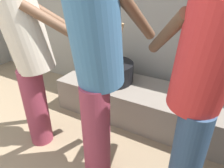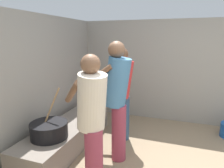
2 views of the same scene
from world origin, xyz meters
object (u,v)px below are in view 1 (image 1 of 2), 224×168
object	(u,v)px
cooking_pot_main	(111,72)
cook_in_red_shirt	(200,87)
cook_in_blue_shirt	(97,62)
cook_in_cream_shirt	(30,53)

from	to	relation	value
cooking_pot_main	cook_in_red_shirt	world-z (taller)	cook_in_red_shirt
cook_in_blue_shirt	cook_in_red_shirt	xyz separation A→B (m)	(0.59, 0.11, -0.07)
cooking_pot_main	cook_in_red_shirt	bearing A→B (deg)	-37.35
cooking_pot_main	cook_in_red_shirt	xyz separation A→B (m)	(0.96, -0.73, 0.41)
cook_in_blue_shirt	cook_in_red_shirt	bearing A→B (deg)	10.19
cook_in_blue_shirt	cook_in_cream_shirt	xyz separation A→B (m)	(-0.66, 0.06, -0.08)
cooking_pot_main	cook_in_blue_shirt	bearing A→B (deg)	-65.97
cook_in_red_shirt	cook_in_cream_shirt	size ratio (longest dim) A/B	1.01
cooking_pot_main	cook_in_blue_shirt	size ratio (longest dim) A/B	0.40
cook_in_red_shirt	cooking_pot_main	bearing A→B (deg)	142.65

